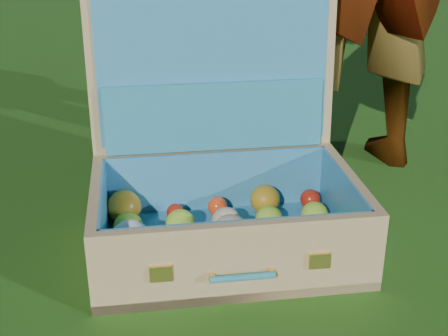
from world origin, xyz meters
The scene contains 2 objects.
ground centered at (0.00, 0.00, 0.00)m, with size 60.00×60.00×0.00m, color #215114.
suitcase centered at (0.01, 0.26, 0.18)m, with size 0.72×0.59×0.66m.
Camera 1 is at (-0.08, -1.24, 0.88)m, focal length 50.00 mm.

